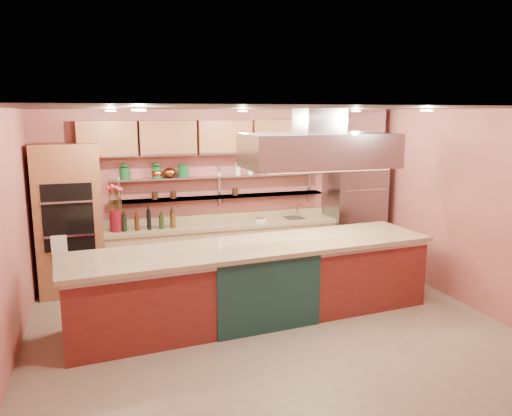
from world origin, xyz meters
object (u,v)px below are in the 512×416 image
object	(u,v)px
green_canister	(183,171)
copper_kettle	(170,172)
flower_vase	(116,221)
island	(254,281)
kitchen_scale	(260,219)
refrigerator	(354,209)

from	to	relation	value
green_canister	copper_kettle	bearing A→B (deg)	180.00
flower_vase	green_canister	bearing A→B (deg)	11.23
island	copper_kettle	bearing A→B (deg)	108.07
flower_vase	kitchen_scale	size ratio (longest dim) A/B	1.98
kitchen_scale	green_canister	bearing A→B (deg)	152.36
island	green_canister	world-z (taller)	green_canister
island	kitchen_scale	size ratio (longest dim) A/B	28.83
refrigerator	flower_vase	distance (m)	4.13
kitchen_scale	green_canister	distance (m)	1.52
kitchen_scale	copper_kettle	distance (m)	1.70
kitchen_scale	green_canister	xyz separation A→B (m)	(-1.25, 0.22, 0.84)
kitchen_scale	green_canister	size ratio (longest dim) A/B	0.86
kitchen_scale	refrigerator	bearing A→B (deg)	-17.97
flower_vase	kitchen_scale	xyz separation A→B (m)	(2.36, 0.00, -0.12)
copper_kettle	green_canister	world-z (taller)	green_canister
copper_kettle	kitchen_scale	bearing A→B (deg)	-8.50
refrigerator	island	xyz separation A→B (m)	(-2.42, -1.73, -0.54)
island	kitchen_scale	distance (m)	1.91
copper_kettle	refrigerator	bearing A→B (deg)	-4.05
copper_kettle	green_canister	xyz separation A→B (m)	(0.22, 0.00, 0.02)
refrigerator	kitchen_scale	world-z (taller)	refrigerator
kitchen_scale	flower_vase	bearing A→B (deg)	162.36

